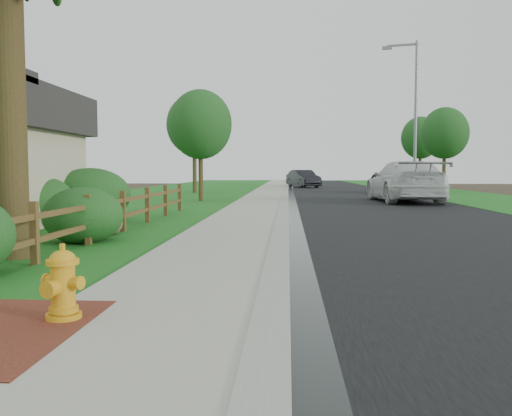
# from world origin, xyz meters

# --- Properties ---
(ground) EXTENTS (120.00, 120.00, 0.00)m
(ground) POSITION_xyz_m (0.00, 0.00, 0.00)
(ground) COLOR #392B1F
(road) EXTENTS (8.00, 90.00, 0.02)m
(road) POSITION_xyz_m (4.60, 35.00, 0.01)
(road) COLOR black
(road) RESTS_ON ground
(curb) EXTENTS (0.40, 90.00, 0.12)m
(curb) POSITION_xyz_m (0.40, 35.00, 0.06)
(curb) COLOR gray
(curb) RESTS_ON ground
(wet_gutter) EXTENTS (0.50, 90.00, 0.00)m
(wet_gutter) POSITION_xyz_m (0.75, 35.00, 0.02)
(wet_gutter) COLOR black
(wet_gutter) RESTS_ON road
(sidewalk) EXTENTS (2.20, 90.00, 0.10)m
(sidewalk) POSITION_xyz_m (-0.90, 35.00, 0.05)
(sidewalk) COLOR #A6A390
(sidewalk) RESTS_ON ground
(grass_strip) EXTENTS (1.60, 90.00, 0.06)m
(grass_strip) POSITION_xyz_m (-2.80, 35.00, 0.03)
(grass_strip) COLOR #195518
(grass_strip) RESTS_ON ground
(lawn_near) EXTENTS (9.00, 90.00, 0.04)m
(lawn_near) POSITION_xyz_m (-8.00, 35.00, 0.02)
(lawn_near) COLOR #195518
(lawn_near) RESTS_ON ground
(verge_far) EXTENTS (6.00, 90.00, 0.04)m
(verge_far) POSITION_xyz_m (11.50, 35.00, 0.02)
(verge_far) COLOR #195518
(verge_far) RESTS_ON ground
(ranch_fence) EXTENTS (0.12, 16.92, 1.10)m
(ranch_fence) POSITION_xyz_m (-3.60, 6.40, 0.62)
(ranch_fence) COLOR #4B3319
(ranch_fence) RESTS_ON ground
(fire_hydrant) EXTENTS (0.51, 0.41, 0.77)m
(fire_hydrant) POSITION_xyz_m (-1.70, -0.56, 0.46)
(fire_hydrant) COLOR yellow
(fire_hydrant) RESTS_ON sidewalk
(white_suv) EXTENTS (3.14, 7.13, 2.04)m
(white_suv) POSITION_xyz_m (6.44, 21.81, 1.04)
(white_suv) COLOR silver
(white_suv) RESTS_ON road
(dark_car_mid) EXTENTS (2.63, 4.53, 1.45)m
(dark_car_mid) POSITION_xyz_m (7.20, 33.08, 0.75)
(dark_car_mid) COLOR black
(dark_car_mid) RESTS_ON road
(dark_car_far) EXTENTS (3.29, 5.21, 1.62)m
(dark_car_far) POSITION_xyz_m (2.00, 44.75, 0.83)
(dark_car_far) COLOR black
(dark_car_far) RESTS_ON road
(streetlight) EXTENTS (2.23, 0.77, 9.80)m
(streetlight) POSITION_xyz_m (8.52, 29.60, 5.55)
(streetlight) COLOR slate
(streetlight) RESTS_ON ground
(boulder) EXTENTS (1.16, 1.03, 0.63)m
(boulder) POSITION_xyz_m (-3.90, 6.98, 0.32)
(boulder) COLOR brown
(boulder) RESTS_ON ground
(shrub_b) EXTENTS (2.15, 2.15, 1.47)m
(shrub_b) POSITION_xyz_m (-6.50, 9.00, 0.73)
(shrub_b) COLOR #163F17
(shrub_b) RESTS_ON ground
(shrub_c) EXTENTS (2.29, 2.29, 1.25)m
(shrub_c) POSITION_xyz_m (-3.90, 5.70, 0.62)
(shrub_c) COLOR #163F17
(shrub_c) RESTS_ON ground
(shrub_d) EXTENTS (3.03, 3.03, 1.69)m
(shrub_d) POSITION_xyz_m (-5.58, 10.68, 0.84)
(shrub_d) COLOR #163F17
(shrub_d) RESTS_ON ground
(tree_near_left) EXTENTS (3.23, 3.23, 5.72)m
(tree_near_left) POSITION_xyz_m (-3.90, 21.78, 3.93)
(tree_near_left) COLOR #322714
(tree_near_left) RESTS_ON ground
(tree_mid_left) EXTENTS (3.85, 3.85, 6.89)m
(tree_mid_left) POSITION_xyz_m (-5.94, 31.76, 4.75)
(tree_mid_left) COLOR #322714
(tree_mid_left) RESTS_ON ground
(tree_mid_right) EXTENTS (3.41, 3.41, 6.18)m
(tree_mid_right) POSITION_xyz_m (11.96, 34.51, 4.29)
(tree_mid_right) COLOR #322714
(tree_mid_right) RESTS_ON ground
(tree_far_right) EXTENTS (3.60, 3.60, 6.64)m
(tree_far_right) POSITION_xyz_m (13.00, 46.10, 4.64)
(tree_far_right) COLOR #322714
(tree_far_right) RESTS_ON ground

